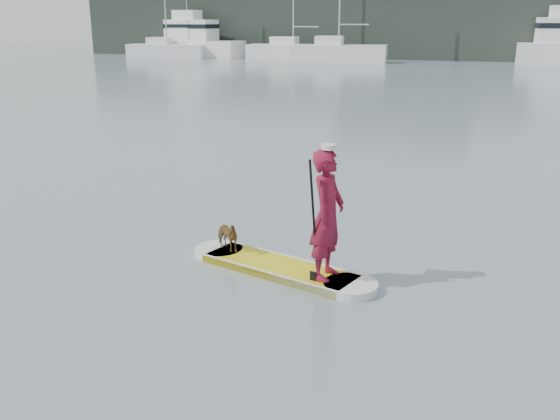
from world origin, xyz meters
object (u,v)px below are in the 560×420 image
(paddleboard, at_px, (280,268))
(sailboat_c, at_px, (338,52))
(paddler, at_px, (327,215))
(sailboat_b, at_px, (292,50))
(motor_yacht_b, at_px, (196,40))
(sailboat_a, at_px, (167,50))
(dog, at_px, (226,235))

(paddleboard, distance_m, sailboat_c, 49.51)
(paddleboard, relative_size, paddler, 1.68)
(sailboat_b, xyz_separation_m, sailboat_c, (5.04, -2.14, 0.00))
(paddleboard, bearing_deg, paddler, 0.00)
(sailboat_b, bearing_deg, sailboat_c, -26.85)
(paddleboard, distance_m, sailboat_b, 52.95)
(paddler, relative_size, sailboat_c, 0.15)
(paddler, bearing_deg, sailboat_c, 18.56)
(sailboat_c, relative_size, motor_yacht_b, 1.29)
(sailboat_a, height_order, sailboat_c, sailboat_c)
(paddler, distance_m, sailboat_c, 49.91)
(dog, height_order, sailboat_a, sailboat_a)
(paddler, bearing_deg, sailboat_b, 23.24)
(dog, height_order, sailboat_c, sailboat_c)
(paddler, relative_size, sailboat_b, 0.15)
(dog, distance_m, sailboat_c, 48.98)
(dog, xyz_separation_m, sailboat_a, (-28.48, 48.55, 0.43))
(paddler, distance_m, motor_yacht_b, 58.64)
(paddler, relative_size, dog, 3.19)
(sailboat_a, relative_size, motor_yacht_b, 1.19)
(sailboat_a, distance_m, sailboat_c, 17.99)
(motor_yacht_b, bearing_deg, paddler, -54.20)
(paddleboard, height_order, paddler, paddler)
(sailboat_a, xyz_separation_m, motor_yacht_b, (2.14, 2.34, 0.92))
(paddleboard, height_order, dog, dog)
(paddleboard, xyz_separation_m, sailboat_a, (-29.52, 48.85, 0.74))
(paddleboard, bearing_deg, sailboat_b, 124.03)
(paddleboard, xyz_separation_m, dog, (-1.04, 0.29, 0.31))
(sailboat_b, height_order, sailboat_c, sailboat_b)
(paddler, xyz_separation_m, sailboat_b, (-17.40, 50.50, -0.16))
(paddler, xyz_separation_m, motor_yacht_b, (-28.18, 51.42, 0.65))
(dog, bearing_deg, motor_yacht_b, 58.22)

